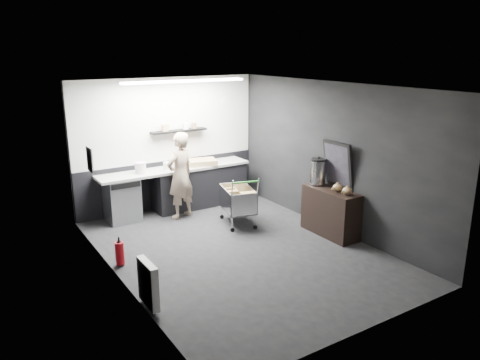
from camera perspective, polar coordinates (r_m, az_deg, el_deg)
floor at (r=7.90m, az=-0.16°, el=-8.56°), size 5.50×5.50×0.00m
ceiling at (r=7.22m, az=-0.18°, el=11.37°), size 5.50×5.50×0.00m
wall_back at (r=9.82m, az=-8.79°, el=4.40°), size 5.50×0.00×5.50m
wall_front at (r=5.43m, az=15.58°, el=-5.36°), size 5.50×0.00×5.50m
wall_left at (r=6.64m, az=-14.94°, el=-1.45°), size 0.00×5.50×5.50m
wall_right at (r=8.65m, az=11.12°, el=2.75°), size 0.00×5.50×5.50m
kitchen_wall_panel at (r=9.72m, az=-8.87°, el=7.28°), size 3.95×0.02×1.70m
dado_panel at (r=10.00m, az=-8.55°, el=-0.39°), size 3.95×0.02×1.00m
floating_shelf at (r=9.73m, az=-7.47°, el=5.98°), size 1.20×0.22×0.04m
wall_clock at (r=10.30m, az=-1.69°, el=9.61°), size 0.20×0.03×0.20m
poster at (r=7.80m, az=-17.86°, el=2.39°), size 0.02×0.30×0.40m
poster_red_band at (r=7.79m, az=-17.86°, el=2.90°), size 0.02×0.22×0.10m
radiator at (r=6.24m, az=-11.14°, el=-12.29°), size 0.10×0.50×0.60m
ceiling_strip at (r=8.83m, az=-6.74°, el=11.88°), size 2.40×0.20×0.04m
prep_counter at (r=9.80m, az=-7.07°, el=-0.94°), size 3.20×0.61×0.90m
person at (r=9.20m, az=-7.28°, el=0.54°), size 0.72×0.58×1.72m
shopping_cart at (r=8.88m, az=-0.27°, el=-2.56°), size 0.73×1.01×0.97m
sideboard at (r=8.54m, az=10.93°, el=-3.06°), size 0.48×1.13×1.69m
fire_extinguisher at (r=7.53m, az=-14.46°, el=-8.53°), size 0.14×0.14×0.45m
cardboard_box at (r=9.82m, az=-4.63°, el=2.19°), size 0.66×0.56×0.11m
pink_tub at (r=9.33m, az=-12.03°, el=1.48°), size 0.21×0.21×0.21m
white_container at (r=9.49m, az=-8.70°, el=1.72°), size 0.19×0.16×0.16m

